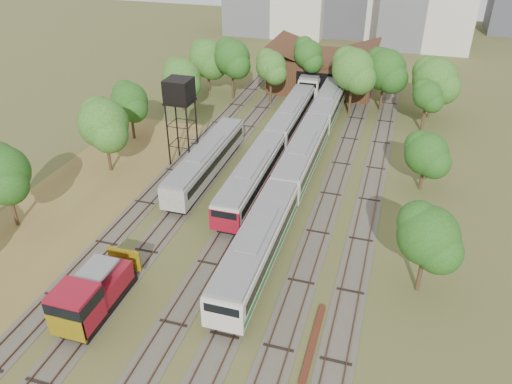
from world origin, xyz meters
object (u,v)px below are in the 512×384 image
(shunter_locomotive, at_px, (91,297))
(water_tower, at_px, (179,93))
(railcar_red_set, at_px, (274,144))
(railcar_green_set, at_px, (302,156))

(shunter_locomotive, relative_size, water_tower, 0.80)
(railcar_red_set, height_order, shunter_locomotive, shunter_locomotive)
(railcar_red_set, xyz_separation_m, water_tower, (-9.83, -4.05, 6.60))
(shunter_locomotive, bearing_deg, railcar_green_set, 69.41)
(railcar_green_set, bearing_deg, water_tower, -174.21)
(railcar_red_set, xyz_separation_m, shunter_locomotive, (-6.00, -29.26, -0.03))
(railcar_red_set, distance_m, shunter_locomotive, 29.87)
(railcar_green_set, height_order, shunter_locomotive, railcar_green_set)
(railcar_green_set, xyz_separation_m, water_tower, (-13.83, -1.40, 6.46))
(railcar_green_set, relative_size, shunter_locomotive, 6.43)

